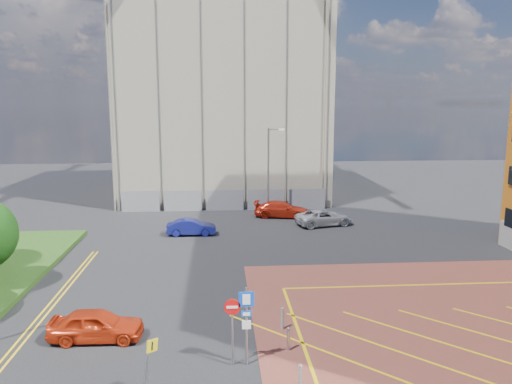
{
  "coord_description": "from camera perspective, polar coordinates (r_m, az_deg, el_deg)",
  "views": [
    {
      "loc": [
        -0.47,
        -17.16,
        10.17
      ],
      "look_at": [
        1.18,
        5.08,
        6.2
      ],
      "focal_mm": 35.0,
      "sensor_mm": 36.0,
      "label": 1
    }
  ],
  "objects": [
    {
      "name": "lamp_back",
      "position": [
        45.75,
        1.51,
        2.78
      ],
      "size": [
        1.53,
        0.16,
        8.0
      ],
      "color": "#9EA0A8",
      "rests_on": "ground"
    },
    {
      "name": "ground",
      "position": [
        19.95,
        -2.45,
        -20.57
      ],
      "size": [
        140.0,
        140.0,
        0.0
      ],
      "primitive_type": "plane",
      "color": "black",
      "rests_on": "ground"
    },
    {
      "name": "car_red_back",
      "position": [
        45.23,
        2.98,
        -1.99
      ],
      "size": [
        5.29,
        2.98,
        1.45
      ],
      "primitive_type": "imported",
      "rotation": [
        0.0,
        0.0,
        1.37
      ],
      "color": "#B7220F",
      "rests_on": "ground"
    },
    {
      "name": "sign_cluster",
      "position": [
        19.93,
        -1.7,
        -14.27
      ],
      "size": [
        1.17,
        0.12,
        3.2
      ],
      "color": "#9EA0A8",
      "rests_on": "ground"
    },
    {
      "name": "car_red_left",
      "position": [
        23.46,
        -17.79,
        -14.26
      ],
      "size": [
        4.08,
        1.73,
        1.38
      ],
      "primitive_type": "imported",
      "rotation": [
        0.0,
        0.0,
        1.55
      ],
      "color": "red",
      "rests_on": "ground"
    },
    {
      "name": "construction_fence",
      "position": [
        48.06,
        -2.4,
        -0.93
      ],
      "size": [
        21.6,
        0.06,
        2.0
      ],
      "primitive_type": "cube",
      "color": "gray",
      "rests_on": "ground"
    },
    {
      "name": "warning_sign",
      "position": [
        18.49,
        -12.16,
        -18.36
      ],
      "size": [
        0.59,
        0.38,
        2.25
      ],
      "color": "#9EA0A8",
      "rests_on": "ground"
    },
    {
      "name": "construction_building",
      "position": [
        57.16,
        -3.83,
        10.89
      ],
      "size": [
        21.2,
        19.2,
        22.0
      ],
      "primitive_type": "cube",
      "color": "gray",
      "rests_on": "ground"
    },
    {
      "name": "car_blue_back",
      "position": [
        39.42,
        -7.4,
        -4.01
      ],
      "size": [
        3.82,
        1.33,
        1.26
      ],
      "primitive_type": "imported",
      "rotation": [
        0.0,
        0.0,
        1.57
      ],
      "color": "navy",
      "rests_on": "ground"
    },
    {
      "name": "car_silver_back",
      "position": [
        42.56,
        7.78,
        -2.91
      ],
      "size": [
        5.24,
        3.34,
        1.35
      ],
      "primitive_type": "imported",
      "rotation": [
        0.0,
        0.0,
        1.82
      ],
      "color": "silver",
      "rests_on": "ground"
    }
  ]
}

